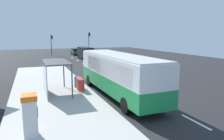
# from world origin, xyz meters

# --- Properties ---
(ground_plane) EXTENTS (56.00, 92.00, 0.04)m
(ground_plane) POSITION_xyz_m (0.00, 14.00, -0.02)
(ground_plane) COLOR #262628
(sidewalk_platform) EXTENTS (6.20, 30.00, 0.18)m
(sidewalk_platform) POSITION_xyz_m (-6.40, 2.00, 0.09)
(sidewalk_platform) COLOR beige
(sidewalk_platform) RESTS_ON ground
(lane_stripe_seg_0) EXTENTS (0.16, 2.20, 0.01)m
(lane_stripe_seg_0) POSITION_xyz_m (0.25, -6.00, 0.01)
(lane_stripe_seg_0) COLOR silver
(lane_stripe_seg_0) RESTS_ON ground
(lane_stripe_seg_1) EXTENTS (0.16, 2.20, 0.01)m
(lane_stripe_seg_1) POSITION_xyz_m (0.25, -1.00, 0.01)
(lane_stripe_seg_1) COLOR silver
(lane_stripe_seg_1) RESTS_ON ground
(lane_stripe_seg_2) EXTENTS (0.16, 2.20, 0.01)m
(lane_stripe_seg_2) POSITION_xyz_m (0.25, 4.00, 0.01)
(lane_stripe_seg_2) COLOR silver
(lane_stripe_seg_2) RESTS_ON ground
(lane_stripe_seg_3) EXTENTS (0.16, 2.20, 0.01)m
(lane_stripe_seg_3) POSITION_xyz_m (0.25, 9.00, 0.01)
(lane_stripe_seg_3) COLOR silver
(lane_stripe_seg_3) RESTS_ON ground
(lane_stripe_seg_4) EXTENTS (0.16, 2.20, 0.01)m
(lane_stripe_seg_4) POSITION_xyz_m (0.25, 14.00, 0.01)
(lane_stripe_seg_4) COLOR silver
(lane_stripe_seg_4) RESTS_ON ground
(lane_stripe_seg_5) EXTENTS (0.16, 2.20, 0.01)m
(lane_stripe_seg_5) POSITION_xyz_m (0.25, 19.00, 0.01)
(lane_stripe_seg_5) COLOR silver
(lane_stripe_seg_5) RESTS_ON ground
(lane_stripe_seg_6) EXTENTS (0.16, 2.20, 0.01)m
(lane_stripe_seg_6) POSITION_xyz_m (0.25, 24.00, 0.01)
(lane_stripe_seg_6) COLOR silver
(lane_stripe_seg_6) RESTS_ON ground
(lane_stripe_seg_7) EXTENTS (0.16, 2.20, 0.01)m
(lane_stripe_seg_7) POSITION_xyz_m (0.25, 29.00, 0.01)
(lane_stripe_seg_7) COLOR silver
(lane_stripe_seg_7) RESTS_ON ground
(bus) EXTENTS (2.71, 11.05, 3.21)m
(bus) POSITION_xyz_m (-1.71, 0.27, 1.84)
(bus) COLOR #1E8C47
(bus) RESTS_ON ground
(white_van) EXTENTS (2.14, 5.25, 2.30)m
(white_van) POSITION_xyz_m (2.20, 25.60, 1.34)
(white_van) COLOR black
(white_van) RESTS_ON ground
(sedan_near) EXTENTS (1.85, 4.41, 1.52)m
(sedan_near) POSITION_xyz_m (2.30, 35.16, 0.79)
(sedan_near) COLOR #195933
(sedan_near) RESTS_ON ground
(ticket_machine) EXTENTS (0.66, 0.76, 1.94)m
(ticket_machine) POSITION_xyz_m (-8.06, -4.92, 1.17)
(ticket_machine) COLOR silver
(ticket_machine) RESTS_ON sidewalk_platform
(recycling_bin_red) EXTENTS (0.52, 0.52, 0.95)m
(recycling_bin_red) POSITION_xyz_m (-4.20, 1.89, 0.66)
(recycling_bin_red) COLOR red
(recycling_bin_red) RESTS_ON sidewalk_platform
(recycling_bin_orange) EXTENTS (0.52, 0.52, 0.95)m
(recycling_bin_orange) POSITION_xyz_m (-4.20, 2.59, 0.66)
(recycling_bin_orange) COLOR orange
(recycling_bin_orange) RESTS_ON sidewalk_platform
(recycling_bin_blue) EXTENTS (0.52, 0.52, 0.95)m
(recycling_bin_blue) POSITION_xyz_m (-4.20, 3.29, 0.66)
(recycling_bin_blue) COLOR blue
(recycling_bin_blue) RESTS_ON sidewalk_platform
(traffic_light_near_side) EXTENTS (0.49, 0.28, 5.27)m
(traffic_light_near_side) POSITION_xyz_m (5.50, 34.80, 3.49)
(traffic_light_near_side) COLOR #2D2D2D
(traffic_light_near_side) RESTS_ON ground
(traffic_light_far_side) EXTENTS (0.49, 0.28, 4.66)m
(traffic_light_far_side) POSITION_xyz_m (-3.10, 35.60, 3.12)
(traffic_light_far_side) COLOR #2D2D2D
(traffic_light_far_side) RESTS_ON ground
(bus_shelter) EXTENTS (1.80, 4.00, 2.50)m
(bus_shelter) POSITION_xyz_m (-6.41, 2.00, 2.10)
(bus_shelter) COLOR #4C4C51
(bus_shelter) RESTS_ON sidewalk_platform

